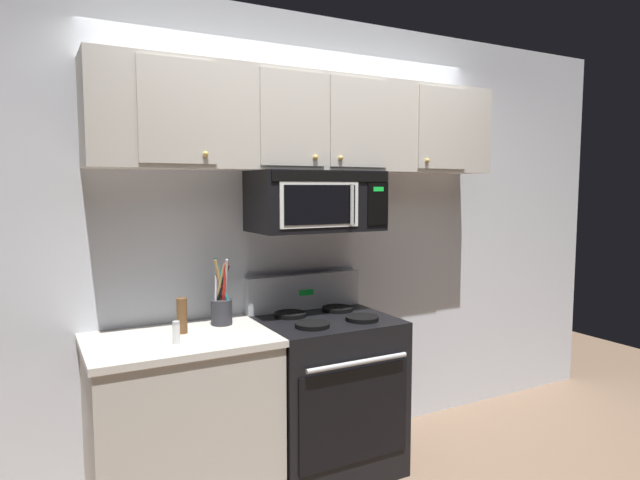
% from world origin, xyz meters
% --- Properties ---
extents(back_wall, '(5.20, 0.10, 2.70)m').
position_xyz_m(back_wall, '(0.00, 0.79, 1.35)').
color(back_wall, silver).
rests_on(back_wall, ground_plane).
extents(stove_range, '(0.76, 0.69, 1.12)m').
position_xyz_m(stove_range, '(0.00, 0.42, 0.47)').
color(stove_range, black).
rests_on(stove_range, ground_plane).
extents(over_range_microwave, '(0.76, 0.43, 0.35)m').
position_xyz_m(over_range_microwave, '(-0.00, 0.54, 1.58)').
color(over_range_microwave, black).
extents(upper_cabinets, '(2.50, 0.36, 0.55)m').
position_xyz_m(upper_cabinets, '(-0.00, 0.57, 2.02)').
color(upper_cabinets, '#BCB7AD').
extents(counter_segment, '(0.93, 0.65, 0.90)m').
position_xyz_m(counter_segment, '(-0.84, 0.43, 0.45)').
color(counter_segment, '#BCB7AD').
rests_on(counter_segment, ground_plane).
extents(utensil_crock_charcoal, '(0.12, 0.12, 0.37)m').
position_xyz_m(utensil_crock_charcoal, '(-0.57, 0.57, 1.00)').
color(utensil_crock_charcoal, '#2D2D33').
rests_on(utensil_crock_charcoal, counter_segment).
extents(salt_shaker, '(0.04, 0.04, 0.11)m').
position_xyz_m(salt_shaker, '(-0.89, 0.31, 0.96)').
color(salt_shaker, white).
rests_on(salt_shaker, counter_segment).
extents(pepper_mill, '(0.05, 0.05, 0.18)m').
position_xyz_m(pepper_mill, '(-0.81, 0.49, 0.99)').
color(pepper_mill, brown).
rests_on(pepper_mill, counter_segment).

